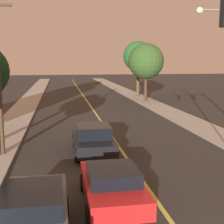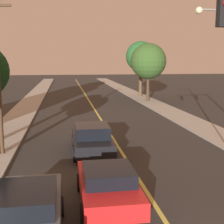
% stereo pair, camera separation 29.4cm
% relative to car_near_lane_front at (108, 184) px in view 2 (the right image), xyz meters
% --- Properties ---
extents(road_surface, '(10.96, 80.00, 0.01)m').
position_rel_car_near_lane_front_xyz_m(road_surface, '(1.53, 31.34, -0.68)').
color(road_surface, '#2D2B28').
rests_on(road_surface, ground).
extents(sidewalk_left, '(2.50, 80.00, 0.12)m').
position_rel_car_near_lane_front_xyz_m(sidewalk_left, '(-5.20, 31.34, -0.63)').
color(sidewalk_left, '#9E998E').
rests_on(sidewalk_left, ground).
extents(sidewalk_right, '(2.50, 80.00, 0.12)m').
position_rel_car_near_lane_front_xyz_m(sidewalk_right, '(8.26, 31.34, -0.63)').
color(sidewalk_right, '#9E998E').
rests_on(sidewalk_right, ground).
extents(car_near_lane_front, '(1.96, 3.97, 1.31)m').
position_rel_car_near_lane_front_xyz_m(car_near_lane_front, '(0.00, 0.00, 0.00)').
color(car_near_lane_front, red).
rests_on(car_near_lane_front, ground).
extents(car_near_lane_second, '(2.04, 4.45, 1.51)m').
position_rel_car_near_lane_front_xyz_m(car_near_lane_second, '(-0.00, 5.94, 0.08)').
color(car_near_lane_second, black).
rests_on(car_near_lane_second, ground).
extents(car_outer_lane_front, '(1.90, 4.16, 1.53)m').
position_rel_car_near_lane_front_xyz_m(car_outer_lane_front, '(-2.41, -1.88, 0.09)').
color(car_outer_lane_front, '#474C51').
rests_on(car_outer_lane_front, ground).
extents(streetlamp_right, '(2.23, 0.36, 7.30)m').
position_rel_car_near_lane_front_xyz_m(streetlamp_right, '(6.84, 5.57, 4.14)').
color(streetlamp_right, slate).
rests_on(streetlamp_right, ground).
extents(tree_right_near, '(4.04, 4.04, 6.57)m').
position_rel_car_near_lane_front_xyz_m(tree_right_near, '(8.11, 24.88, 3.97)').
color(tree_right_near, '#3D2B1C').
rests_on(tree_right_near, ground).
extents(tree_right_far, '(3.84, 3.84, 7.07)m').
position_rel_car_near_lane_front_xyz_m(tree_right_far, '(8.45, 29.80, 4.54)').
color(tree_right_far, '#4C3823').
rests_on(tree_right_far, ground).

